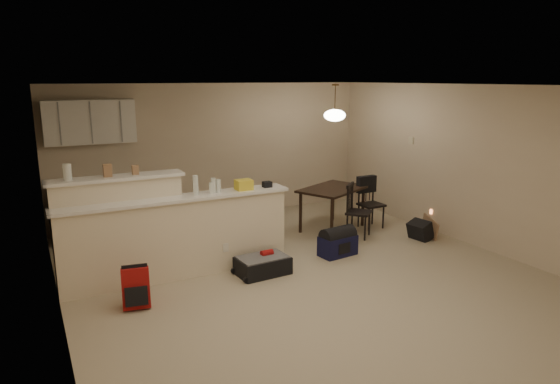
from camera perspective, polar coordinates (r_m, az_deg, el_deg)
room at (r=6.30m, az=3.74°, el=0.60°), size 7.00×7.02×2.50m
breakfast_bar at (r=6.71m, az=-13.85°, el=-4.66°), size 3.08×0.58×1.39m
upper_cabinets at (r=8.67m, az=-20.94°, el=7.50°), size 1.40×0.34×0.70m
kitchen_counter at (r=8.80m, az=-18.79°, el=-1.87°), size 1.80×0.60×0.90m
thermostat at (r=9.26m, az=14.74°, el=5.73°), size 0.02×0.12×0.12m
jar at (r=6.49m, az=-23.14°, el=2.11°), size 0.10×0.10×0.20m
cereal_box at (r=6.54m, az=-19.11°, el=2.33°), size 0.10×0.07×0.16m
small_box at (r=6.60m, az=-16.21°, el=2.45°), size 0.08×0.06×0.12m
bottle_a at (r=6.61m, az=-9.62°, el=0.76°), size 0.07×0.07×0.26m
bottle_b at (r=6.72m, az=-7.04°, el=0.69°), size 0.06×0.06×0.18m
bag_lump at (r=6.86m, az=-4.16°, el=0.83°), size 0.22×0.18×0.14m
pouch at (r=7.01m, az=-1.49°, el=0.88°), size 0.12×0.10×0.08m
extra_item_x at (r=6.69m, az=-7.86°, el=0.47°), size 0.06×0.06×0.15m
extra_item_y at (r=6.69m, az=-7.63°, el=0.74°), size 0.06×0.06×0.20m
dining_table at (r=8.67m, az=6.06°, el=-0.10°), size 1.40×1.20×0.74m
pendant_lamp at (r=8.47m, az=6.27°, el=8.77°), size 0.36×0.36×0.62m
dining_chair_near at (r=8.34m, az=9.00°, el=-2.14°), size 0.54×0.54×0.89m
dining_chair_far at (r=8.90m, az=10.40°, el=-1.27°), size 0.40×0.38×0.89m
suitcase at (r=6.81m, az=-2.00°, el=-8.40°), size 0.71×0.48×0.23m
red_backpack at (r=6.08m, az=-16.16°, el=-10.48°), size 0.34×0.24×0.46m
navy_duffel at (r=7.52m, az=6.61°, el=-6.10°), size 0.58×0.36×0.30m
black_daypack at (r=8.50m, az=15.71°, el=-4.27°), size 0.29×0.37×0.30m
cardboard_sheet at (r=8.63m, az=16.74°, el=-3.95°), size 0.11×0.44×0.34m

